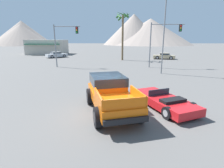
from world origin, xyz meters
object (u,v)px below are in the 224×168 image
Objects in this scene: traffic_light_main at (163,36)px; palm_tree_tall at (123,24)px; red_convertible_car at (164,101)px; parked_car_tan at (164,56)px; parked_car_silver at (56,55)px; street_lamp_post at (164,28)px; orange_pickup_truck at (110,91)px; traffic_light_crosswalk at (64,38)px.

palm_tree_tall is (-5.25, 8.72, 2.27)m from traffic_light_main.
parked_car_tan is at bearing 51.97° from red_convertible_car.
parked_car_tan is 22.86m from parked_car_silver.
traffic_light_main is 4.88m from street_lamp_post.
orange_pickup_truck is 1.19× the size of red_convertible_car.
street_lamp_post is at bearing -20.38° from traffic_light_crosswalk.
palm_tree_tall is at bearing 71.12° from orange_pickup_truck.
palm_tree_tall reaches higher than traffic_light_main.
orange_pickup_truck reaches higher than parked_car_tan.
parked_car_silver is at bearing 145.98° from traffic_light_main.
street_lamp_post reaches higher than parked_car_tan.
traffic_light_main is 0.71× the size of street_lamp_post.
traffic_light_main is at bearing -58.95° from palm_tree_tall.
parked_car_silver is at bearing 95.91° from red_convertible_car.
orange_pickup_truck is at bearing -16.11° from parked_car_silver.
traffic_light_main is at bearing 0.11° from traffic_light_crosswalk.
palm_tree_tall is at bearing 121.05° from traffic_light_main.
palm_tree_tall is at bearing 70.62° from red_convertible_car.
orange_pickup_truck is at bearing -93.49° from palm_tree_tall.
palm_tree_tall reaches higher than street_lamp_post.
palm_tree_tall reaches higher than traffic_light_crosswalk.
orange_pickup_truck is 1.24× the size of parked_car_silver.
parked_car_tan is (9.94, 26.31, -0.47)m from orange_pickup_truck.
traffic_light_crosswalk reaches higher than parked_car_silver.
traffic_light_crosswalk is at bearing -16.12° from parked_car_silver.
orange_pickup_truck reaches higher than red_convertible_car.
traffic_light_main is 0.70× the size of palm_tree_tall.
traffic_light_crosswalk reaches higher than orange_pickup_truck.
traffic_light_crosswalk is (-16.86, -10.76, 3.46)m from parked_car_tan.
traffic_light_crosswalk is (5.87, -13.20, 3.46)m from parked_car_silver.
red_convertible_car is at bearing -56.50° from traffic_light_crosswalk.
parked_car_silver is 0.77× the size of traffic_light_crosswalk.
parked_car_tan is (6.79, 25.97, 0.21)m from red_convertible_car.
street_lamp_post is (18.39, -17.85, 4.48)m from parked_car_silver.
orange_pickup_truck is at bearing -117.20° from street_lamp_post.
red_convertible_car is at bearing -9.33° from orange_pickup_truck.
parked_car_tan is at bearing 32.54° from traffic_light_crosswalk.
orange_pickup_truck is 0.95× the size of traffic_light_crosswalk.
red_convertible_car is 0.77× the size of traffic_light_main.
parked_car_silver is (-12.78, 28.75, -0.46)m from orange_pickup_truck.
red_convertible_car is 1.06× the size of parked_car_tan.
palm_tree_tall reaches higher than parked_car_silver.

